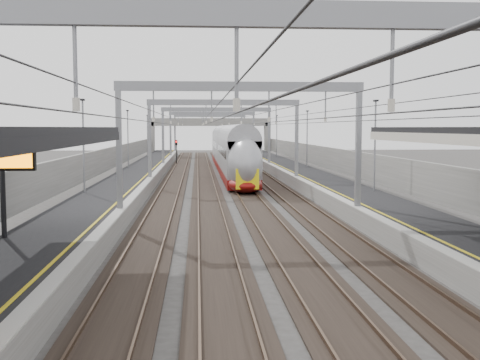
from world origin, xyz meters
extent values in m
cube|color=black|center=(-8.00, 45.00, 0.50)|extent=(4.00, 120.00, 1.00)
cube|color=black|center=(8.00, 45.00, 0.50)|extent=(4.00, 120.00, 1.00)
cube|color=black|center=(-4.50, 45.00, 0.04)|extent=(2.40, 140.00, 0.08)
cube|color=brown|center=(-5.22, 45.00, 0.13)|extent=(0.07, 140.00, 0.14)
cube|color=brown|center=(-3.78, 45.00, 0.13)|extent=(0.07, 140.00, 0.14)
cube|color=black|center=(-1.50, 45.00, 0.04)|extent=(2.40, 140.00, 0.08)
cube|color=brown|center=(-2.22, 45.00, 0.13)|extent=(0.07, 140.00, 0.14)
cube|color=brown|center=(-0.78, 45.00, 0.13)|extent=(0.07, 140.00, 0.14)
cube|color=black|center=(1.50, 45.00, 0.04)|extent=(2.40, 140.00, 0.08)
cube|color=brown|center=(0.78, 45.00, 0.13)|extent=(0.07, 140.00, 0.14)
cube|color=brown|center=(2.22, 45.00, 0.13)|extent=(0.07, 140.00, 0.14)
cube|color=black|center=(4.50, 45.00, 0.04)|extent=(2.40, 140.00, 0.08)
cube|color=brown|center=(3.78, 45.00, 0.13)|extent=(0.07, 140.00, 0.14)
cube|color=brown|center=(5.22, 45.00, 0.13)|extent=(0.07, 140.00, 0.14)
cube|color=gray|center=(0.00, 2.00, 7.35)|extent=(13.00, 0.25, 0.50)
cube|color=gray|center=(-6.30, 22.00, 4.30)|extent=(0.28, 0.28, 6.60)
cube|color=gray|center=(6.30, 22.00, 4.30)|extent=(0.28, 0.28, 6.60)
cube|color=gray|center=(0.00, 22.00, 7.35)|extent=(13.00, 0.25, 0.50)
cube|color=gray|center=(-6.30, 42.00, 4.30)|extent=(0.28, 0.28, 6.60)
cube|color=gray|center=(6.30, 42.00, 4.30)|extent=(0.28, 0.28, 6.60)
cube|color=gray|center=(0.00, 42.00, 7.35)|extent=(13.00, 0.25, 0.50)
cube|color=gray|center=(-6.30, 62.00, 4.30)|extent=(0.28, 0.28, 6.60)
cube|color=gray|center=(6.30, 62.00, 4.30)|extent=(0.28, 0.28, 6.60)
cube|color=gray|center=(0.00, 62.00, 7.35)|extent=(13.00, 0.25, 0.50)
cube|color=gray|center=(-6.30, 82.00, 4.30)|extent=(0.28, 0.28, 6.60)
cube|color=gray|center=(6.30, 82.00, 4.30)|extent=(0.28, 0.28, 6.60)
cube|color=gray|center=(0.00, 82.00, 7.35)|extent=(13.00, 0.25, 0.50)
cube|color=gray|center=(-6.30, 100.00, 4.30)|extent=(0.28, 0.28, 6.60)
cube|color=gray|center=(6.30, 100.00, 4.30)|extent=(0.28, 0.28, 6.60)
cube|color=gray|center=(0.00, 100.00, 7.35)|extent=(13.00, 0.25, 0.50)
cylinder|color=#262628|center=(-4.50, 50.00, 5.50)|extent=(0.03, 140.00, 0.03)
cylinder|color=#262628|center=(-1.50, 50.00, 5.50)|extent=(0.03, 140.00, 0.03)
cylinder|color=#262628|center=(1.50, 50.00, 5.50)|extent=(0.03, 140.00, 0.03)
cylinder|color=#262628|center=(4.50, 50.00, 5.50)|extent=(0.03, 140.00, 0.03)
cylinder|color=black|center=(-9.70, 14.00, 3.00)|extent=(0.20, 0.20, 4.00)
cube|color=slate|center=(0.00, 100.00, 6.20)|extent=(22.00, 2.20, 1.40)
cube|color=slate|center=(-10.50, 100.00, 3.10)|extent=(1.00, 2.20, 6.20)
cube|color=slate|center=(10.50, 100.00, 3.10)|extent=(1.00, 2.20, 6.20)
cube|color=slate|center=(-11.20, 45.00, 1.60)|extent=(0.30, 120.00, 3.20)
cube|color=slate|center=(11.20, 45.00, 1.60)|extent=(0.30, 120.00, 3.20)
cube|color=maroon|center=(1.50, 49.90, 0.61)|extent=(2.79, 23.79, 0.83)
cube|color=gray|center=(1.50, 49.90, 2.58)|extent=(2.79, 23.79, 3.10)
cube|color=black|center=(1.50, 41.57, 0.29)|extent=(2.07, 2.48, 0.52)
cube|color=maroon|center=(1.50, 74.10, 0.61)|extent=(2.79, 23.79, 0.83)
cube|color=gray|center=(1.50, 74.10, 2.58)|extent=(2.79, 23.79, 3.10)
cube|color=black|center=(1.50, 65.77, 0.29)|extent=(2.07, 2.48, 0.52)
ellipsoid|color=gray|center=(1.50, 37.80, 2.27)|extent=(2.79, 5.38, 4.34)
cube|color=yellow|center=(1.50, 35.57, 1.34)|extent=(1.76, 0.12, 1.55)
cube|color=black|center=(1.50, 36.04, 2.89)|extent=(1.65, 0.59, 0.97)
cylinder|color=black|center=(-5.20, 75.17, 1.50)|extent=(0.12, 0.12, 3.00)
cube|color=black|center=(-5.20, 75.17, 3.10)|extent=(0.32, 0.22, 0.75)
sphere|color=red|center=(-5.20, 75.04, 3.25)|extent=(0.16, 0.16, 0.16)
cylinder|color=black|center=(3.20, 69.74, 1.50)|extent=(0.12, 0.12, 3.00)
cube|color=black|center=(3.20, 69.74, 3.10)|extent=(0.32, 0.22, 0.75)
sphere|color=red|center=(3.20, 69.61, 3.25)|extent=(0.16, 0.16, 0.16)
cylinder|color=black|center=(5.40, 70.29, 1.50)|extent=(0.12, 0.12, 3.00)
cube|color=black|center=(5.40, 70.29, 3.10)|extent=(0.32, 0.22, 0.75)
sphere|color=red|center=(5.40, 70.16, 3.25)|extent=(0.16, 0.16, 0.16)
camera|label=1|loc=(-2.25, -9.46, 5.22)|focal=45.00mm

